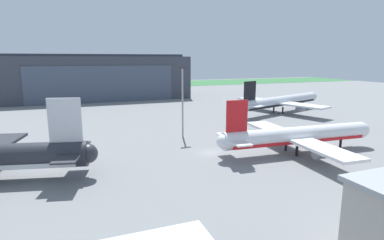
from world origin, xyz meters
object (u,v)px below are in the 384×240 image
object	(u,v)px
apron_light_mast	(183,96)
maintenance_hangar	(100,77)
airliner_far_right	(281,101)
airliner_near_left	(297,136)

from	to	relation	value
apron_light_mast	maintenance_hangar	bearing A→B (deg)	98.18
airliner_far_right	airliner_near_left	xyz separation A→B (m)	(-28.30, -43.39, -0.54)
airliner_far_right	apron_light_mast	bearing A→B (deg)	-155.33
airliner_near_left	apron_light_mast	bearing A→B (deg)	129.87
apron_light_mast	airliner_far_right	bearing A→B (deg)	24.67
maintenance_hangar	airliner_far_right	world-z (taller)	maintenance_hangar
airliner_near_left	apron_light_mast	size ratio (longest dim) A/B	2.05
maintenance_hangar	airliner_near_left	bearing A→B (deg)	-74.41
airliner_far_right	apron_light_mast	distance (m)	51.74
maintenance_hangar	apron_light_mast	size ratio (longest dim) A/B	4.74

